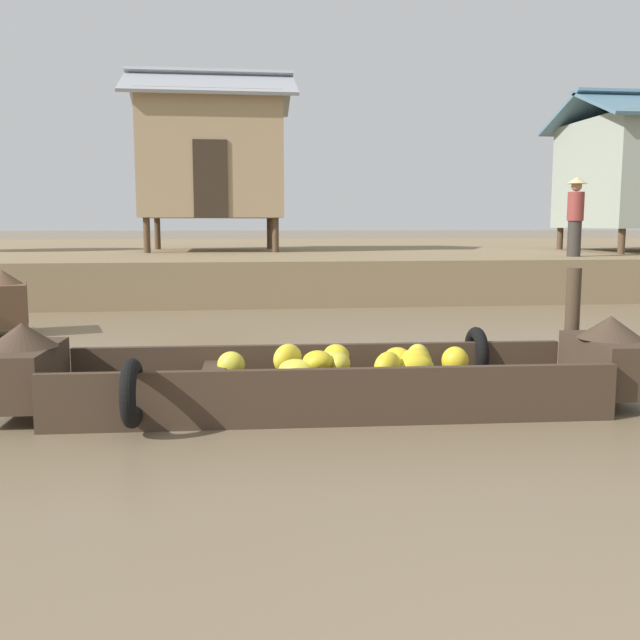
# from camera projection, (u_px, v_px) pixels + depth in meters

# --- Properties ---
(ground_plane) EXTENTS (300.00, 300.00, 0.00)m
(ground_plane) POSITION_uv_depth(u_px,v_px,m) (340.00, 332.00, 10.44)
(ground_plane) COLOR #726047
(riverbank_strip) EXTENTS (160.00, 20.00, 0.87)m
(riverbank_strip) POSITION_uv_depth(u_px,v_px,m) (280.00, 259.00, 23.12)
(riverbank_strip) COLOR #7F6B4C
(riverbank_strip) RESTS_ON ground
(banana_boat) EXTENTS (5.57, 1.79, 0.77)m
(banana_boat) POSITION_uv_depth(u_px,v_px,m) (331.00, 378.00, 6.14)
(banana_boat) COLOR #3D2D21
(banana_boat) RESTS_ON ground
(stilt_house_mid_left) EXTENTS (4.15, 3.45, 4.50)m
(stilt_house_mid_left) POSITION_uv_depth(u_px,v_px,m) (212.00, 156.00, 18.25)
(stilt_house_mid_left) COLOR #4C3826
(stilt_house_mid_left) RESTS_ON riverbank_strip
(vendor_person) EXTENTS (0.44, 0.44, 1.66)m
(vendor_person) POSITION_uv_depth(u_px,v_px,m) (575.00, 212.00, 15.14)
(vendor_person) COLOR #332D28
(vendor_person) RESTS_ON riverbank_strip
(mooring_post) EXTENTS (0.14, 0.14, 1.14)m
(mooring_post) POSITION_uv_depth(u_px,v_px,m) (572.00, 326.00, 7.05)
(mooring_post) COLOR #423323
(mooring_post) RESTS_ON ground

